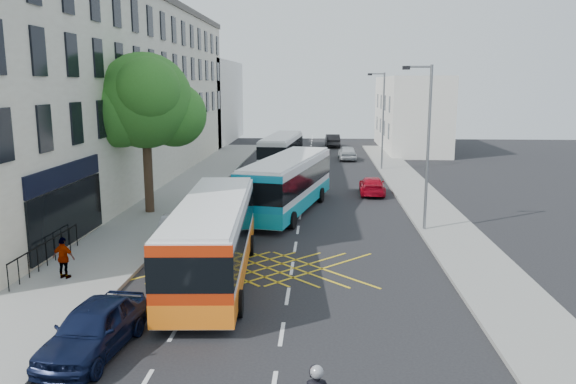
# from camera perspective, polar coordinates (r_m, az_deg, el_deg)

# --- Properties ---
(ground) EXTENTS (120.00, 120.00, 0.00)m
(ground) POSITION_cam_1_polar(r_m,az_deg,el_deg) (17.09, -0.64, -14.22)
(ground) COLOR black
(ground) RESTS_ON ground
(pavement_left) EXTENTS (5.00, 70.00, 0.15)m
(pavement_left) POSITION_cam_1_polar(r_m,az_deg,el_deg) (32.70, -13.83, -2.06)
(pavement_left) COLOR gray
(pavement_left) RESTS_ON ground
(pavement_right) EXTENTS (3.00, 70.00, 0.15)m
(pavement_right) POSITION_cam_1_polar(r_m,az_deg,el_deg) (31.92, 14.83, -2.43)
(pavement_right) COLOR gray
(pavement_right) RESTS_ON ground
(terrace_main) EXTENTS (8.30, 45.00, 13.50)m
(terrace_main) POSITION_cam_1_polar(r_m,az_deg,el_deg) (42.67, -17.66, 9.78)
(terrace_main) COLOR beige
(terrace_main) RESTS_ON ground
(terrace_far) EXTENTS (8.00, 20.00, 10.00)m
(terrace_far) POSITION_cam_1_polar(r_m,az_deg,el_deg) (72.06, -8.90, 9.04)
(terrace_far) COLOR silver
(terrace_far) RESTS_ON ground
(building_right) EXTENTS (6.00, 18.00, 8.00)m
(building_right) POSITION_cam_1_polar(r_m,az_deg,el_deg) (64.28, 12.28, 7.82)
(building_right) COLOR silver
(building_right) RESTS_ON ground
(street_tree) EXTENTS (6.30, 5.70, 8.80)m
(street_tree) POSITION_cam_1_polar(r_m,az_deg,el_deg) (31.88, -14.38, 8.87)
(street_tree) COLOR #382619
(street_tree) RESTS_ON pavement_left
(lamp_near) EXTENTS (1.45, 0.15, 8.00)m
(lamp_near) POSITION_cam_1_polar(r_m,az_deg,el_deg) (28.03, 13.87, 5.22)
(lamp_near) COLOR slate
(lamp_near) RESTS_ON pavement_right
(lamp_far) EXTENTS (1.45, 0.15, 8.00)m
(lamp_far) POSITION_cam_1_polar(r_m,az_deg,el_deg) (47.78, 9.52, 7.64)
(lamp_far) COLOR slate
(lamp_far) RESTS_ON pavement_right
(railings) EXTENTS (0.08, 5.60, 1.14)m
(railings) POSITION_cam_1_polar(r_m,az_deg,el_deg) (24.26, -23.34, -5.62)
(railings) COLOR black
(railings) RESTS_ON pavement_left
(bus_near) EXTENTS (3.20, 10.86, 3.01)m
(bus_near) POSITION_cam_1_polar(r_m,az_deg,el_deg) (21.25, -7.62, -4.65)
(bus_near) COLOR silver
(bus_near) RESTS_ON ground
(bus_mid) EXTENTS (4.92, 11.51, 3.15)m
(bus_mid) POSITION_cam_1_polar(r_m,az_deg,el_deg) (32.04, -0.02, 0.89)
(bus_mid) COLOR silver
(bus_mid) RESTS_ON ground
(bus_far) EXTENTS (3.30, 10.36, 2.86)m
(bus_far) POSITION_cam_1_polar(r_m,az_deg,el_deg) (48.79, -0.64, 4.19)
(bus_far) COLOR silver
(bus_far) RESTS_ON ground
(parked_car_blue) EXTENTS (2.12, 4.35, 1.43)m
(parked_car_blue) POSITION_cam_1_polar(r_m,az_deg,el_deg) (16.60, -19.13, -12.94)
(parked_car_blue) COLOR black
(parked_car_blue) RESTS_ON ground
(parked_car_silver) EXTENTS (1.39, 3.77, 1.23)m
(parked_car_silver) POSITION_cam_1_polar(r_m,az_deg,el_deg) (26.62, -11.36, -3.73)
(parked_car_silver) COLOR #ABACB3
(parked_car_silver) RESTS_ON ground
(red_hatchback) EXTENTS (1.81, 4.11, 1.17)m
(red_hatchback) POSITION_cam_1_polar(r_m,az_deg,el_deg) (37.73, 8.54, 0.65)
(red_hatchback) COLOR #AE071A
(red_hatchback) RESTS_ON ground
(distant_car_grey) EXTENTS (2.93, 5.40, 1.44)m
(distant_car_grey) POSITION_cam_1_polar(r_m,az_deg,el_deg) (54.48, 0.56, 4.07)
(distant_car_grey) COLOR #3C3D44
(distant_car_grey) RESTS_ON ground
(distant_car_silver) EXTENTS (1.78, 4.14, 1.39)m
(distant_car_silver) POSITION_cam_1_polar(r_m,az_deg,el_deg) (54.53, 6.05, 3.99)
(distant_car_silver) COLOR #AFB3B7
(distant_car_silver) RESTS_ON ground
(distant_car_dark) EXTENTS (1.75, 4.56, 1.48)m
(distant_car_dark) POSITION_cam_1_polar(r_m,az_deg,el_deg) (65.69, 4.54, 5.24)
(distant_car_dark) COLOR black
(distant_car_dark) RESTS_ON ground
(pedestrian_far) EXTENTS (0.98, 0.57, 1.56)m
(pedestrian_far) POSITION_cam_1_polar(r_m,az_deg,el_deg) (22.47, -21.82, -6.24)
(pedestrian_far) COLOR gray
(pedestrian_far) RESTS_ON pavement_left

